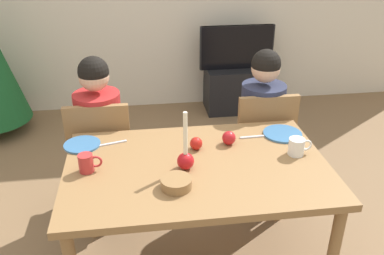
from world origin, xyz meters
name	(u,v)px	position (x,y,z in m)	size (l,w,h in m)	color
dining_table	(197,177)	(0.00, 0.00, 0.67)	(1.40, 0.90, 0.75)	olive
chair_left	(102,153)	(-0.56, 0.61, 0.51)	(0.40, 0.40, 0.90)	olive
chair_right	(261,142)	(0.55, 0.61, 0.51)	(0.40, 0.40, 0.90)	olive
person_left_child	(101,143)	(-0.56, 0.64, 0.57)	(0.30, 0.30, 1.17)	#33384C
person_right_child	(260,133)	(0.55, 0.64, 0.57)	(0.30, 0.30, 1.17)	#33384C
tv_stand	(235,89)	(0.77, 2.30, 0.24)	(0.64, 0.40, 0.48)	black
tv	(237,47)	(0.77, 2.30, 0.71)	(0.79, 0.05, 0.46)	black
candle_centerpiece	(186,157)	(-0.07, -0.03, 0.82)	(0.09, 0.09, 0.32)	red
plate_left	(82,145)	(-0.63, 0.29, 0.76)	(0.21, 0.21, 0.01)	teal
plate_right	(282,134)	(0.56, 0.27, 0.76)	(0.23, 0.23, 0.01)	teal
mug_left	(87,163)	(-0.57, 0.01, 0.80)	(0.12, 0.08, 0.10)	#B72D2D
mug_right	(297,147)	(0.56, 0.03, 0.80)	(0.13, 0.09, 0.10)	white
fork_left	(111,143)	(-0.46, 0.29, 0.75)	(0.18, 0.01, 0.01)	silver
fork_right	(255,137)	(0.39, 0.26, 0.75)	(0.18, 0.01, 0.01)	silver
bowl_walnuts	(176,183)	(-0.13, -0.20, 0.78)	(0.15, 0.15, 0.05)	olive
apple_near_candle	(229,138)	(0.21, 0.20, 0.79)	(0.08, 0.08, 0.08)	red
apple_by_left_plate	(196,143)	(0.02, 0.16, 0.79)	(0.07, 0.07, 0.07)	red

